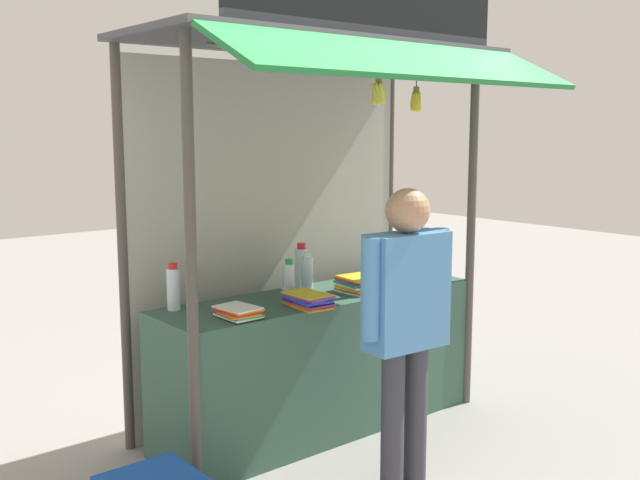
{
  "coord_description": "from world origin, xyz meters",
  "views": [
    {
      "loc": [
        -2.95,
        -3.57,
        1.93
      ],
      "look_at": [
        0.0,
        0.0,
        1.24
      ],
      "focal_mm": 41.8,
      "sensor_mm": 36.0,
      "label": 1
    }
  ],
  "objects_px": {
    "water_bottle_mid_right": "(307,274)",
    "magazine_stack_far_right": "(308,300)",
    "water_bottle_left": "(419,256)",
    "magazine_stack_rear_center": "(359,284)",
    "water_bottle_front_left": "(301,268)",
    "water_bottle_center": "(173,288)",
    "magazine_stack_right": "(238,312)",
    "water_bottle_mid_left": "(289,280)",
    "banana_bunch_inner_left": "(416,101)",
    "vendor_person": "(406,311)",
    "banana_bunch_leftmost": "(378,93)",
    "magazine_stack_far_left": "(392,278)"
  },
  "relations": [
    {
      "from": "magazine_stack_right",
      "to": "banana_bunch_inner_left",
      "type": "bearing_deg",
      "value": -11.89
    },
    {
      "from": "water_bottle_mid_right",
      "to": "banana_bunch_leftmost",
      "type": "distance_m",
      "value": 1.23
    },
    {
      "from": "water_bottle_center",
      "to": "water_bottle_mid_right",
      "type": "bearing_deg",
      "value": -9.61
    },
    {
      "from": "water_bottle_center",
      "to": "magazine_stack_rear_center",
      "type": "relative_size",
      "value": 1.0
    },
    {
      "from": "magazine_stack_right",
      "to": "magazine_stack_far_right",
      "type": "distance_m",
      "value": 0.47
    },
    {
      "from": "banana_bunch_leftmost",
      "to": "magazine_stack_far_left",
      "type": "bearing_deg",
      "value": 36.19
    },
    {
      "from": "magazine_stack_rear_center",
      "to": "banana_bunch_leftmost",
      "type": "xyz_separation_m",
      "value": [
        -0.15,
        -0.31,
        1.2
      ]
    },
    {
      "from": "water_bottle_mid_left",
      "to": "vendor_person",
      "type": "distance_m",
      "value": 0.95
    },
    {
      "from": "water_bottle_mid_left",
      "to": "water_bottle_center",
      "type": "height_order",
      "value": "water_bottle_center"
    },
    {
      "from": "water_bottle_mid_left",
      "to": "banana_bunch_inner_left",
      "type": "bearing_deg",
      "value": -35.23
    },
    {
      "from": "magazine_stack_rear_center",
      "to": "water_bottle_front_left",
      "type": "bearing_deg",
      "value": 130.32
    },
    {
      "from": "magazine_stack_far_left",
      "to": "banana_bunch_leftmost",
      "type": "relative_size",
      "value": 1.11
    },
    {
      "from": "water_bottle_left",
      "to": "banana_bunch_inner_left",
      "type": "height_order",
      "value": "banana_bunch_inner_left"
    },
    {
      "from": "magazine_stack_right",
      "to": "banana_bunch_leftmost",
      "type": "bearing_deg",
      "value": -16.28
    },
    {
      "from": "magazine_stack_rear_center",
      "to": "banana_bunch_inner_left",
      "type": "distance_m",
      "value": 1.21
    },
    {
      "from": "water_bottle_mid_right",
      "to": "vendor_person",
      "type": "distance_m",
      "value": 0.99
    },
    {
      "from": "water_bottle_front_left",
      "to": "water_bottle_left",
      "type": "height_order",
      "value": "water_bottle_front_left"
    },
    {
      "from": "water_bottle_mid_left",
      "to": "water_bottle_center",
      "type": "bearing_deg",
      "value": 165.08
    },
    {
      "from": "magazine_stack_right",
      "to": "banana_bunch_inner_left",
      "type": "distance_m",
      "value": 1.66
    },
    {
      "from": "magazine_stack_far_right",
      "to": "vendor_person",
      "type": "xyz_separation_m",
      "value": [
        0.1,
        -0.7,
        0.05
      ]
    },
    {
      "from": "water_bottle_mid_left",
      "to": "water_bottle_center",
      "type": "xyz_separation_m",
      "value": [
        -0.7,
        0.19,
        0.01
      ]
    },
    {
      "from": "magazine_stack_right",
      "to": "water_bottle_left",
      "type": "bearing_deg",
      "value": 6.35
    },
    {
      "from": "water_bottle_center",
      "to": "magazine_stack_far_right",
      "type": "distance_m",
      "value": 0.79
    },
    {
      "from": "water_bottle_mid_left",
      "to": "water_bottle_mid_right",
      "type": "relative_size",
      "value": 0.93
    },
    {
      "from": "water_bottle_center",
      "to": "banana_bunch_leftmost",
      "type": "height_order",
      "value": "banana_bunch_leftmost"
    },
    {
      "from": "water_bottle_left",
      "to": "vendor_person",
      "type": "height_order",
      "value": "vendor_person"
    },
    {
      "from": "magazine_stack_right",
      "to": "water_bottle_center",
      "type": "bearing_deg",
      "value": 115.61
    },
    {
      "from": "water_bottle_left",
      "to": "magazine_stack_rear_center",
      "type": "relative_size",
      "value": 1.1
    },
    {
      "from": "water_bottle_center",
      "to": "magazine_stack_far_left",
      "type": "height_order",
      "value": "water_bottle_center"
    },
    {
      "from": "water_bottle_center",
      "to": "magazine_stack_far_right",
      "type": "xyz_separation_m",
      "value": [
        0.65,
        -0.43,
        -0.09
      ]
    },
    {
      "from": "magazine_stack_rear_center",
      "to": "banana_bunch_leftmost",
      "type": "distance_m",
      "value": 1.24
    },
    {
      "from": "water_bottle_front_left",
      "to": "water_bottle_center",
      "type": "relative_size",
      "value": 1.11
    },
    {
      "from": "water_bottle_front_left",
      "to": "magazine_stack_far_right",
      "type": "xyz_separation_m",
      "value": [
        -0.26,
        -0.4,
        -0.1
      ]
    },
    {
      "from": "water_bottle_left",
      "to": "banana_bunch_inner_left",
      "type": "distance_m",
      "value": 1.26
    },
    {
      "from": "magazine_stack_rear_center",
      "to": "vendor_person",
      "type": "bearing_deg",
      "value": -116.67
    },
    {
      "from": "water_bottle_mid_right",
      "to": "magazine_stack_far_right",
      "type": "distance_m",
      "value": 0.37
    },
    {
      "from": "water_bottle_center",
      "to": "magazine_stack_right",
      "type": "xyz_separation_m",
      "value": [
        0.19,
        -0.39,
        -0.1
      ]
    },
    {
      "from": "water_bottle_mid_right",
      "to": "water_bottle_left",
      "type": "relative_size",
      "value": 0.88
    },
    {
      "from": "water_bottle_mid_right",
      "to": "magazine_stack_rear_center",
      "type": "bearing_deg",
      "value": -31.49
    },
    {
      "from": "water_bottle_front_left",
      "to": "magazine_stack_rear_center",
      "type": "distance_m",
      "value": 0.39
    },
    {
      "from": "magazine_stack_rear_center",
      "to": "magazine_stack_far_right",
      "type": "relative_size",
      "value": 0.9
    },
    {
      "from": "water_bottle_mid_right",
      "to": "vendor_person",
      "type": "xyz_separation_m",
      "value": [
        -0.12,
        -0.98,
        -0.03
      ]
    },
    {
      "from": "water_bottle_center",
      "to": "banana_bunch_leftmost",
      "type": "relative_size",
      "value": 1.08
    },
    {
      "from": "water_bottle_front_left",
      "to": "magazine_stack_right",
      "type": "relative_size",
      "value": 1.13
    },
    {
      "from": "water_bottle_mid_left",
      "to": "vendor_person",
      "type": "bearing_deg",
      "value": -86.49
    },
    {
      "from": "water_bottle_front_left",
      "to": "magazine_stack_far_right",
      "type": "height_order",
      "value": "water_bottle_front_left"
    },
    {
      "from": "banana_bunch_inner_left",
      "to": "banana_bunch_leftmost",
      "type": "distance_m",
      "value": 0.32
    },
    {
      "from": "water_bottle_left",
      "to": "magazine_stack_rear_center",
      "type": "xyz_separation_m",
      "value": [
        -0.68,
        -0.12,
        -0.09
      ]
    },
    {
      "from": "water_bottle_left",
      "to": "magazine_stack_far_left",
      "type": "distance_m",
      "value": 0.35
    },
    {
      "from": "magazine_stack_far_right",
      "to": "vendor_person",
      "type": "bearing_deg",
      "value": -81.59
    }
  ]
}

